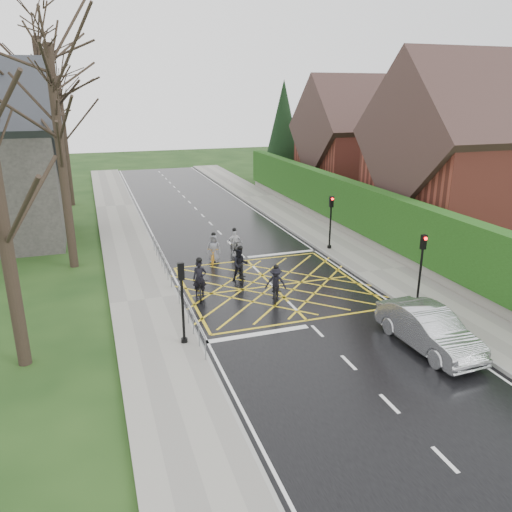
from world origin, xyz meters
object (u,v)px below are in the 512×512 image
cyclist_lead (214,252)px  car (429,329)px  cyclist_mid (276,287)px  cyclist_back (241,268)px  cyclist_rear (200,284)px  cyclist_front (235,246)px

cyclist_lead → car: cyclist_lead is taller
car → cyclist_mid: bearing=119.0°
cyclist_back → car: (4.43, -8.62, 0.07)m
cyclist_rear → cyclist_mid: bearing=-12.1°
cyclist_back → cyclist_mid: bearing=-63.6°
cyclist_mid → car: 6.92m
cyclist_rear → car: cyclist_rear is taller
cyclist_front → car: 12.96m
cyclist_rear → cyclist_back: size_ratio=1.09×
cyclist_mid → cyclist_front: (0.00, 6.54, 0.01)m
cyclist_rear → cyclist_mid: (3.14, -1.33, -0.01)m
cyclist_back → cyclist_mid: cyclist_back is taller
cyclist_back → cyclist_mid: 2.84m
cyclist_front → car: size_ratio=0.36×
cyclist_back → cyclist_mid: size_ratio=1.05×
cyclist_rear → cyclist_front: cyclist_rear is taller
cyclist_back → cyclist_lead: 3.21m
cyclist_rear → car: size_ratio=0.45×
cyclist_rear → cyclist_front: size_ratio=1.23×
cyclist_rear → cyclist_mid: cyclist_rear is taller
cyclist_mid → cyclist_back: bearing=130.3°
cyclist_lead → car: size_ratio=0.40×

